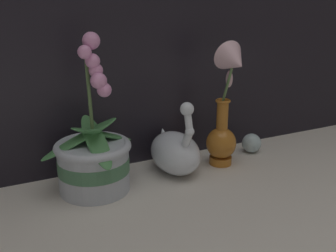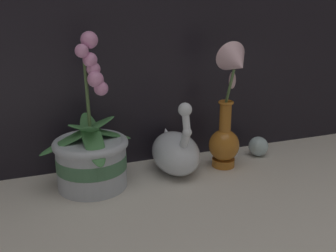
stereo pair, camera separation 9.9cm
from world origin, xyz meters
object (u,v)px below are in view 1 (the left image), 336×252
(blue_vase, at_px, (226,115))
(glass_sphere, at_px, (252,143))
(orchid_potted_plant, at_px, (94,158))
(swan_figurine, at_px, (175,151))

(blue_vase, relative_size, glass_sphere, 5.94)
(blue_vase, bearing_deg, glass_sphere, 19.92)
(orchid_potted_plant, distance_m, glass_sphere, 0.49)
(orchid_potted_plant, relative_size, blue_vase, 1.09)
(orchid_potted_plant, xyz_separation_m, glass_sphere, (0.49, 0.03, -0.05))
(orchid_potted_plant, bearing_deg, swan_figurine, 2.59)
(blue_vase, distance_m, glass_sphere, 0.18)
(swan_figurine, xyz_separation_m, glass_sphere, (0.27, 0.02, -0.03))
(swan_figurine, xyz_separation_m, blue_vase, (0.14, -0.03, 0.09))
(glass_sphere, bearing_deg, blue_vase, -160.08)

